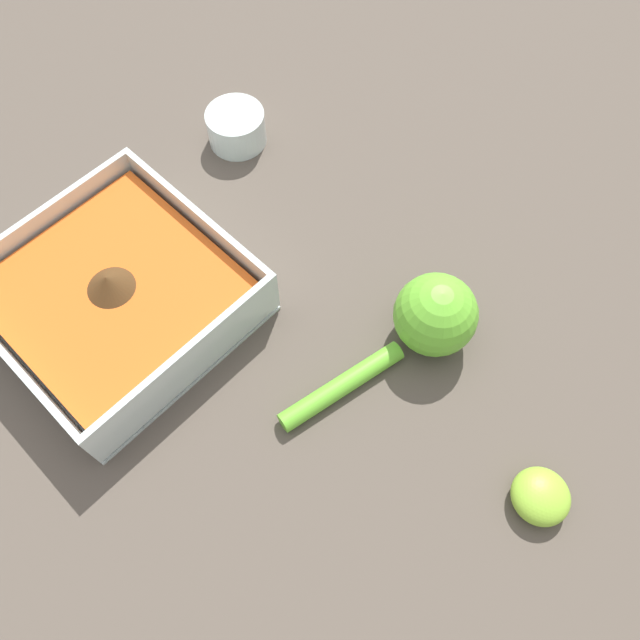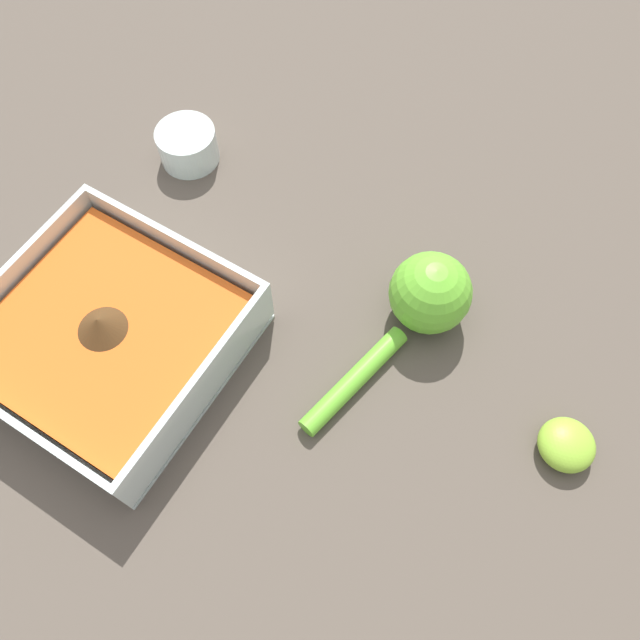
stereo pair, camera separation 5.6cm
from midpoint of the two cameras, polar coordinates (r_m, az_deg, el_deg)
name	(u,v)px [view 2 (the right image)]	position (r m, az deg, el deg)	size (l,w,h in m)	color
ground_plane	(140,311)	(0.63, -18.61, 0.57)	(4.00, 4.00, 0.00)	brown
square_dish	(110,339)	(0.60, -21.19, -1.91)	(0.21, 0.21, 0.06)	silver
spice_bowl	(188,146)	(0.72, -14.26, 14.96)	(0.06, 0.06, 0.04)	silver
lemon_squeezer	(424,300)	(0.57, 6.71, 1.51)	(0.08, 0.20, 0.08)	#6BC633
lemon_half	(566,445)	(0.57, 18.99, -11.03)	(0.05, 0.05, 0.03)	#93CC38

